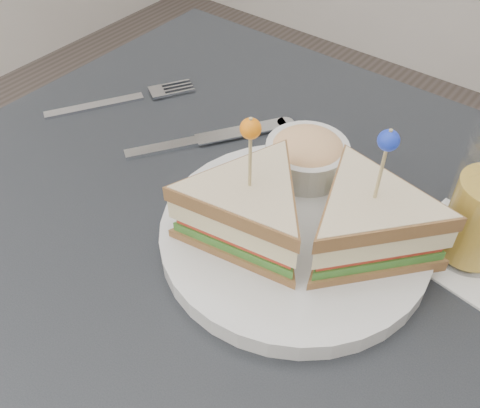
# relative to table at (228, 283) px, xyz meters

# --- Properties ---
(table) EXTENTS (0.80, 0.80, 0.75)m
(table) POSITION_rel_table_xyz_m (0.00, 0.00, 0.00)
(table) COLOR black
(table) RESTS_ON ground
(plate_meal) EXTENTS (0.36, 0.36, 0.16)m
(plate_meal) POSITION_rel_table_xyz_m (0.07, 0.04, 0.12)
(plate_meal) COLOR silver
(plate_meal) RESTS_ON table
(cutlery_fork) EXTENTS (0.13, 0.19, 0.01)m
(cutlery_fork) POSITION_rel_table_xyz_m (-0.27, 0.12, 0.08)
(cutlery_fork) COLOR silver
(cutlery_fork) RESTS_ON table
(cutlery_knife) EXTENTS (0.14, 0.20, 0.01)m
(cutlery_knife) POSITION_rel_table_xyz_m (-0.13, 0.11, 0.08)
(cutlery_knife) COLOR silver
(cutlery_knife) RESTS_ON table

